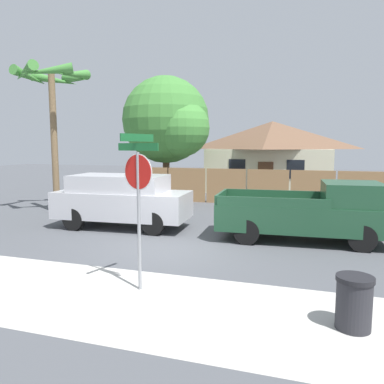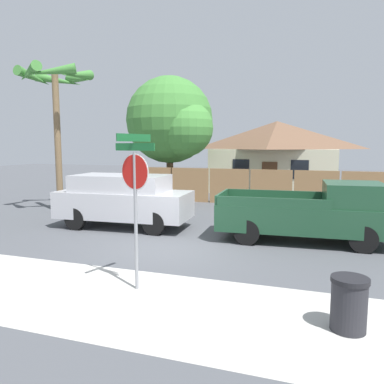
% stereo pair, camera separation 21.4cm
% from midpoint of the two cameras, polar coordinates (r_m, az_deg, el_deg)
% --- Properties ---
extents(ground_plane, '(80.00, 80.00, 0.00)m').
position_cam_midpoint_polar(ground_plane, '(10.93, -3.40, -8.61)').
color(ground_plane, '#4C4F54').
extents(sidewalk_strip, '(36.00, 3.20, 0.01)m').
position_cam_midpoint_polar(sidewalk_strip, '(7.89, -13.63, -15.08)').
color(sidewalk_strip, beige).
rests_on(sidewalk_strip, ground).
extents(wooden_fence, '(12.82, 0.12, 1.88)m').
position_cam_midpoint_polar(wooden_fence, '(19.02, 9.09, 0.77)').
color(wooden_fence, '#997047').
rests_on(wooden_fence, ground).
extents(house, '(8.21, 7.40, 4.58)m').
position_cam_midpoint_polar(house, '(25.97, 12.95, 5.62)').
color(house, beige).
rests_on(house, ground).
extents(oak_tree, '(5.23, 4.98, 6.92)m').
position_cam_midpoint_polar(oak_tree, '(21.87, -2.69, 10.63)').
color(oak_tree, brown).
rests_on(oak_tree, ground).
extents(palm_tree, '(3.07, 3.29, 6.29)m').
position_cam_midpoint_polar(palm_tree, '(17.74, -19.77, 14.69)').
color(palm_tree, brown).
rests_on(palm_tree, ground).
extents(red_suv, '(4.88, 2.21, 1.91)m').
position_cam_midpoint_polar(red_suv, '(13.73, -9.97, -1.04)').
color(red_suv, '#B7B7BC').
rests_on(red_suv, ground).
extents(orange_pickup, '(5.29, 2.34, 1.86)m').
position_cam_midpoint_polar(orange_pickup, '(12.11, 18.21, -3.04)').
color(orange_pickup, '#1E472D').
rests_on(orange_pickup, ground).
extents(stop_sign, '(1.01, 0.91, 3.19)m').
position_cam_midpoint_polar(stop_sign, '(7.57, -7.86, 1.14)').
color(stop_sign, gray).
rests_on(stop_sign, ground).
extents(trash_bin, '(0.59, 0.59, 0.88)m').
position_cam_midpoint_polar(trash_bin, '(6.76, 23.67, -15.33)').
color(trash_bin, '#28282D').
rests_on(trash_bin, ground).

